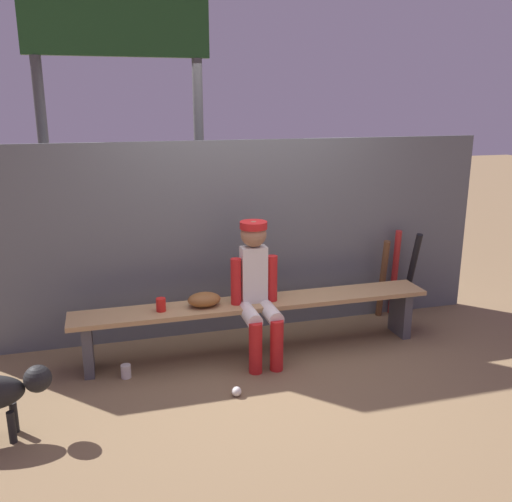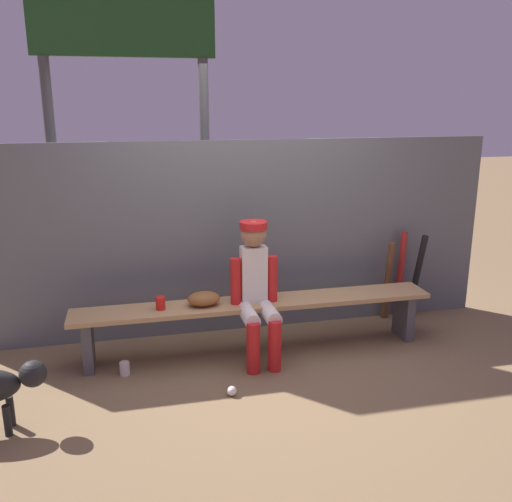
% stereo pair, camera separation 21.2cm
% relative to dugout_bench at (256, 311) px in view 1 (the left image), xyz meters
% --- Properties ---
extents(ground_plane, '(30.00, 30.00, 0.00)m').
position_rel_dugout_bench_xyz_m(ground_plane, '(0.00, 0.00, -0.38)').
color(ground_plane, brown).
extents(chainlink_fence, '(4.87, 0.03, 1.81)m').
position_rel_dugout_bench_xyz_m(chainlink_fence, '(0.00, 0.55, 0.53)').
color(chainlink_fence, '#595E63').
rests_on(chainlink_fence, ground_plane).
extents(dugout_bench, '(3.14, 0.36, 0.47)m').
position_rel_dugout_bench_xyz_m(dugout_bench, '(0.00, 0.00, 0.00)').
color(dugout_bench, tan).
rests_on(dugout_bench, ground_plane).
extents(player_seated, '(0.41, 0.55, 1.18)m').
position_rel_dugout_bench_xyz_m(player_seated, '(-0.02, -0.11, 0.27)').
color(player_seated, silver).
rests_on(player_seated, ground_plane).
extents(baseball_glove, '(0.28, 0.20, 0.12)m').
position_rel_dugout_bench_xyz_m(baseball_glove, '(-0.45, 0.00, 0.15)').
color(baseball_glove, brown).
rests_on(baseball_glove, dugout_bench).
extents(bat_wood_dark, '(0.09, 0.20, 0.83)m').
position_rel_dugout_bench_xyz_m(bat_wood_dark, '(1.45, 0.42, 0.03)').
color(bat_wood_dark, brown).
rests_on(bat_wood_dark, ground_plane).
extents(bat_aluminum_red, '(0.09, 0.16, 0.91)m').
position_rel_dugout_bench_xyz_m(bat_aluminum_red, '(1.60, 0.46, 0.07)').
color(bat_aluminum_red, '#B22323').
rests_on(bat_aluminum_red, ground_plane).
extents(bat_aluminum_black, '(0.08, 0.27, 0.90)m').
position_rel_dugout_bench_xyz_m(bat_aluminum_black, '(1.74, 0.37, 0.07)').
color(bat_aluminum_black, black).
rests_on(bat_aluminum_black, ground_plane).
extents(baseball, '(0.07, 0.07, 0.07)m').
position_rel_dugout_bench_xyz_m(baseball, '(-0.35, -0.70, -0.34)').
color(baseball, white).
rests_on(baseball, ground_plane).
extents(cup_on_ground, '(0.08, 0.08, 0.11)m').
position_rel_dugout_bench_xyz_m(cup_on_ground, '(-1.14, -0.18, -0.33)').
color(cup_on_ground, silver).
rests_on(cup_on_ground, ground_plane).
extents(cup_on_bench, '(0.08, 0.08, 0.11)m').
position_rel_dugout_bench_xyz_m(cup_on_bench, '(-0.82, -0.01, 0.15)').
color(cup_on_bench, red).
rests_on(cup_on_bench, dugout_bench).
extents(scoreboard, '(1.99, 0.27, 3.68)m').
position_rel_dugout_bench_xyz_m(scoreboard, '(-0.92, 1.28, 2.17)').
color(scoreboard, '#3F3F42').
rests_on(scoreboard, ground_plane).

